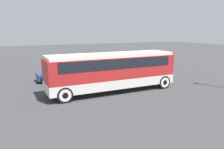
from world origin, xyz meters
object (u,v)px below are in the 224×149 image
Objects in this scene: tour_bus at (113,69)px; parked_car_mid at (91,66)px; parked_car_far at (61,73)px; parked_car_near at (131,67)px.

parked_car_mid is at bearing 80.65° from tour_bus.
parked_car_mid is 0.94× the size of parked_car_far.
tour_bus is 6.43m from parked_car_far.
parked_car_far is (-7.93, -0.05, -0.07)m from parked_car_near.
parked_car_far is at bearing -179.63° from parked_car_near.
parked_car_mid is at bearing 143.96° from parked_car_near.
tour_bus is at bearing -131.92° from parked_car_near.
tour_bus is at bearing -99.35° from parked_car_mid.
tour_bus is 2.39× the size of parked_car_mid.
tour_bus is 2.43× the size of parked_car_near.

